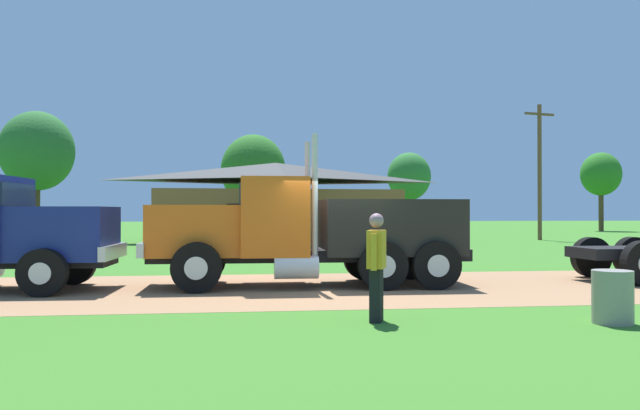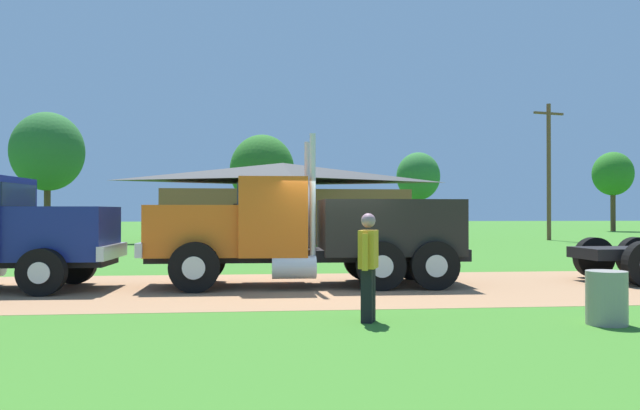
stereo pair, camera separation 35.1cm
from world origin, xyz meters
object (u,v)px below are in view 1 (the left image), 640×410
at_px(utility_pole_near, 540,168).
at_px(truck_foreground_white, 311,232).
at_px(visitor_walking_mid, 376,263).
at_px(shed_building, 276,204).
at_px(steel_barrel, 613,297).

bearing_deg(utility_pole_near, truck_foreground_white, -126.66).
xyz_separation_m(visitor_walking_mid, shed_building, (-0.22, 27.20, 1.28)).
distance_m(truck_foreground_white, shed_building, 22.07).
bearing_deg(visitor_walking_mid, truck_foreground_white, 95.72).
relative_size(truck_foreground_white, shed_building, 0.54).
distance_m(truck_foreground_white, utility_pole_near, 28.65).
bearing_deg(utility_pole_near, visitor_walking_mid, -120.49).
relative_size(visitor_walking_mid, utility_pole_near, 0.21).
relative_size(visitor_walking_mid, steel_barrel, 2.07).
xyz_separation_m(visitor_walking_mid, utility_pole_near, (16.48, 27.99, 3.56)).
relative_size(truck_foreground_white, steel_barrel, 9.08).
bearing_deg(truck_foreground_white, visitor_walking_mid, -84.28).
relative_size(steel_barrel, utility_pole_near, 0.10).
bearing_deg(shed_building, truck_foreground_white, -90.78).
xyz_separation_m(steel_barrel, shed_building, (-3.95, 27.84, 1.82)).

